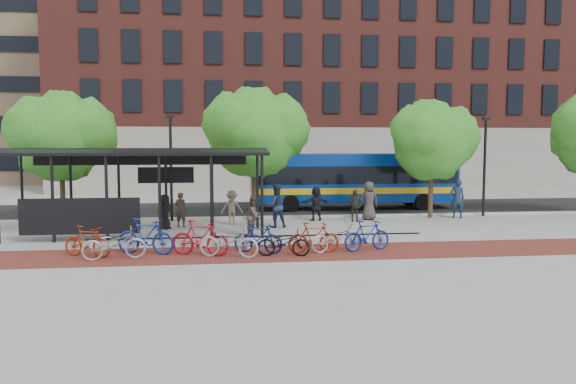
{
  "coord_description": "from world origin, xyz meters",
  "views": [
    {
      "loc": [
        -4.69,
        -24.03,
        3.8
      ],
      "look_at": [
        -1.62,
        0.92,
        1.6
      ],
      "focal_mm": 35.0,
      "sensor_mm": 36.0,
      "label": 1
    }
  ],
  "objects": [
    {
      "name": "ground",
      "position": [
        0.0,
        0.0,
        0.0
      ],
      "size": [
        160.0,
        160.0,
        0.0
      ],
      "primitive_type": "plane",
      "color": "#9E9E99",
      "rests_on": "ground"
    },
    {
      "name": "pedestrian_1",
      "position": [
        -6.43,
        1.56,
        0.79
      ],
      "size": [
        0.68,
        0.56,
        1.59
      ],
      "primitive_type": "imported",
      "rotation": [
        0.0,
        0.0,
        2.79
      ],
      "color": "#39332E",
      "rests_on": "ground"
    },
    {
      "name": "bike_5",
      "position": [
        -5.35,
        -5.14,
        0.6
      ],
      "size": [
        2.09,
        1.2,
        1.21
      ],
      "primitive_type": "imported",
      "rotation": [
        0.0,
        0.0,
        1.24
      ],
      "color": "#A10E1D",
      "rests_on": "ground"
    },
    {
      "name": "pedestrian_8",
      "position": [
        -3.28,
        -1.5,
        0.85
      ],
      "size": [
        0.9,
        1.0,
        1.69
      ],
      "primitive_type": "imported",
      "rotation": [
        0.0,
        0.0,
        1.18
      ],
      "color": "#4D4139",
      "rests_on": "ground"
    },
    {
      "name": "bike_9",
      "position": [
        -1.47,
        -5.14,
        0.54
      ],
      "size": [
        1.82,
        0.62,
        1.08
      ],
      "primitive_type": "imported",
      "rotation": [
        0.0,
        0.0,
        1.64
      ],
      "color": "maroon",
      "rests_on": "ground"
    },
    {
      "name": "pedestrian_4",
      "position": [
        1.82,
        2.4,
        0.78
      ],
      "size": [
        0.95,
        0.48,
        1.55
      ],
      "primitive_type": "imported",
      "rotation": [
        0.0,
        0.0,
        6.17
      ],
      "color": "#2A2A2A",
      "rests_on": "ground"
    },
    {
      "name": "bus_shelter",
      "position": [
        -8.13,
        -0.48,
        3.0
      ],
      "size": [
        10.6,
        3.07,
        3.6
      ],
      "color": "black",
      "rests_on": "ground"
    },
    {
      "name": "bike_1",
      "position": [
        -9.08,
        -4.87,
        0.53
      ],
      "size": [
        1.81,
        1.14,
        1.05
      ],
      "primitive_type": "imported",
      "rotation": [
        0.0,
        0.0,
        1.17
      ],
      "color": "maroon",
      "rests_on": "ground"
    },
    {
      "name": "bike_rack_rail",
      "position": [
        -3.3,
        -4.1,
        0.0
      ],
      "size": [
        12.0,
        0.05,
        0.95
      ],
      "primitive_type": "cube",
      "color": "black",
      "rests_on": "ground"
    },
    {
      "name": "tree_a",
      "position": [
        -11.91,
        3.35,
        4.24
      ],
      "size": [
        4.9,
        4.0,
        6.18
      ],
      "color": "#382619",
      "rests_on": "ground"
    },
    {
      "name": "pedestrian_6",
      "position": [
        2.65,
        2.82,
        0.96
      ],
      "size": [
        0.97,
        0.66,
        1.92
      ],
      "primitive_type": "imported",
      "rotation": [
        0.0,
        0.0,
        3.2
      ],
      "color": "#3D3531",
      "rests_on": "ground"
    },
    {
      "name": "pedestrian_2",
      "position": [
        -2.17,
        0.91,
        0.98
      ],
      "size": [
        1.05,
        0.87,
        1.97
      ],
      "primitive_type": "imported",
      "rotation": [
        0.0,
        0.0,
        3.29
      ],
      "color": "#1C2A43",
      "rests_on": "ground"
    },
    {
      "name": "bike_7",
      "position": [
        -3.38,
        -4.91,
        0.53
      ],
      "size": [
        1.81,
        1.1,
        1.05
      ],
      "primitive_type": "imported",
      "rotation": [
        0.0,
        0.0,
        1.2
      ],
      "color": "navy",
      "rests_on": "ground"
    },
    {
      "name": "bike_3",
      "position": [
        -7.21,
        -4.65,
        0.62
      ],
      "size": [
        2.14,
        1.2,
        1.24
      ],
      "primitive_type": "imported",
      "rotation": [
        0.0,
        0.0,
        1.25
      ],
      "color": "navy",
      "rests_on": "ground"
    },
    {
      "name": "building_brick",
      "position": [
        10.0,
        26.0,
        10.0
      ],
      "size": [
        55.0,
        14.0,
        20.0
      ],
      "primitive_type": "cube",
      "color": "maroon",
      "rests_on": "ground"
    },
    {
      "name": "pedestrian_7",
      "position": [
        7.32,
        3.04,
        0.99
      ],
      "size": [
        0.8,
        0.6,
        1.98
      ],
      "primitive_type": "imported",
      "rotation": [
        0.0,
        0.0,
        2.96
      ],
      "color": "#1B283F",
      "rests_on": "ground"
    },
    {
      "name": "brick_strip",
      "position": [
        -2.0,
        -5.0,
        0.0
      ],
      "size": [
        24.0,
        3.0,
        0.01
      ],
      "primitive_type": "cube",
      "color": "maroon",
      "rests_on": "ground"
    },
    {
      "name": "lamp_post_left",
      "position": [
        -7.0,
        3.6,
        2.75
      ],
      "size": [
        0.35,
        0.2,
        5.12
      ],
      "color": "black",
      "rests_on": "ground"
    },
    {
      "name": "lamp_post_right",
      "position": [
        9.0,
        3.6,
        2.75
      ],
      "size": [
        0.35,
        0.2,
        5.12
      ],
      "color": "black",
      "rests_on": "ground"
    },
    {
      "name": "tree_b",
      "position": [
        -2.9,
        3.35,
        4.46
      ],
      "size": [
        5.15,
        4.2,
        6.47
      ],
      "color": "#382619",
      "rests_on": "ground"
    },
    {
      "name": "bike_6",
      "position": [
        -4.39,
        -5.55,
        0.54
      ],
      "size": [
        2.19,
        1.41,
        1.08
      ],
      "primitive_type": "imported",
      "rotation": [
        0.0,
        0.0,
        1.21
      ],
      "color": "#A4A4A7",
      "rests_on": "ground"
    },
    {
      "name": "bike_11",
      "position": [
        0.47,
        -4.96,
        0.55
      ],
      "size": [
        1.89,
        1.0,
        1.09
      ],
      "primitive_type": "imported",
      "rotation": [
        0.0,
        0.0,
        1.86
      ],
      "color": "navy",
      "rests_on": "ground"
    },
    {
      "name": "pedestrian_3",
      "position": [
        -4.12,
        1.95,
        0.8
      ],
      "size": [
        1.07,
        0.66,
        1.61
      ],
      "primitive_type": "imported",
      "rotation": [
        0.0,
        0.0,
        0.06
      ],
      "color": "#64584A",
      "rests_on": "ground"
    },
    {
      "name": "pedestrian_5",
      "position": [
        0.02,
        2.94,
        0.84
      ],
      "size": [
        1.64,
        0.92,
        1.68
      ],
      "primitive_type": "imported",
      "rotation": [
        0.0,
        0.0,
        3.43
      ],
      "color": "black",
      "rests_on": "ground"
    },
    {
      "name": "asphalt_street",
      "position": [
        0.0,
        8.0,
        0.01
      ],
      "size": [
        160.0,
        8.0,
        0.01
      ],
      "primitive_type": "cube",
      "color": "black",
      "rests_on": "ground"
    },
    {
      "name": "pedestrian_0",
      "position": [
        -7.1,
        1.12,
        0.77
      ],
      "size": [
        0.88,
        0.88,
        1.54
      ],
      "primitive_type": "imported",
      "rotation": [
        0.0,
        0.0,
        0.79
      ],
      "color": "black",
      "rests_on": "ground"
    },
    {
      "name": "bike_8",
      "position": [
        -2.56,
        -5.57,
        0.46
      ],
      "size": [
        1.84,
        0.88,
        0.93
      ],
      "primitive_type": "imported",
      "rotation": [
        0.0,
        0.0,
        1.41
      ],
      "color": "black",
      "rests_on": "ground"
    },
    {
      "name": "curb",
      "position": [
        0.0,
        4.0,
        0.06
      ],
      "size": [
        160.0,
        0.25,
        0.12
      ],
      "primitive_type": "cube",
      "color": "#B7B7B2",
      "rests_on": "ground"
    },
    {
      "name": "tree_c",
      "position": [
        6.09,
        3.35,
        4.05
      ],
      "size": [
        4.66,
        3.8,
        5.92
      ],
      "color": "#382619",
      "rests_on": "ground"
    },
    {
      "name": "bike_10",
      "position": [
        -0.65,
        -5.03,
        0.51
      ],
      "size": [
        2.04,
        1.18,
        1.01
      ],
      "primitive_type": "imported",
      "rotation": [
        0.0,
        0.0,
        1.85
      ],
      "color": "#A3A3A6",
      "rests_on": "ground"
    },
    {
      "name": "bike_2",
      "position": [
        -8.11,
        -5.44,
        0.53
      ],
      "size": [
        2.13,
        1.09,
        1.07
      ],
      "primitive_type": "imported",
      "rotation": [
        0.0,
        0.0,
        1.77
      ],
      "color": "gray",
      "rests_on": "ground"
    },
    {
      "name": "bus",
      "position": [
        3.0,
        7.65,
        1.83
      ],
      "size": [
        11.83,
        2.92,
        3.19
      ],
      "rotation": [
        0.0,
        0.0,
        -0.01
      ],
      "color": "navy",
      "rests_on": "ground"
    },
    {
      "name": "building_tower",
      "position": [
        -16.0,
        40.0,
        15.0
      ],
      "size": [
        22.0,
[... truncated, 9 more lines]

